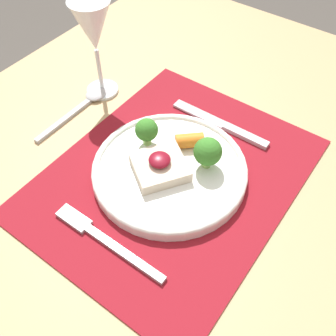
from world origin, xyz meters
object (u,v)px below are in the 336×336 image
(fork, at_px, (101,237))
(dinner_plate, at_px, (169,168))
(wine_glass_near, at_px, (93,30))
(knife, at_px, (226,126))
(spoon, at_px, (87,101))

(fork, bearing_deg, dinner_plate, -0.91)
(fork, xyz_separation_m, wine_glass_near, (0.25, 0.23, 0.13))
(dinner_plate, bearing_deg, knife, -7.57)
(dinner_plate, height_order, fork, dinner_plate)
(fork, xyz_separation_m, knife, (0.31, -0.03, 0.00))
(dinner_plate, xyz_separation_m, fork, (-0.16, 0.01, -0.01))
(dinner_plate, relative_size, fork, 1.29)
(spoon, height_order, wine_glass_near, wine_glass_near)
(fork, bearing_deg, wine_glass_near, 44.16)
(fork, bearing_deg, knife, -3.03)
(knife, bearing_deg, dinner_plate, 169.95)
(dinner_plate, height_order, knife, dinner_plate)
(knife, xyz_separation_m, wine_glass_near, (-0.05, 0.26, 0.13))
(fork, distance_m, knife, 0.31)
(wine_glass_near, bearing_deg, spoon, -178.29)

